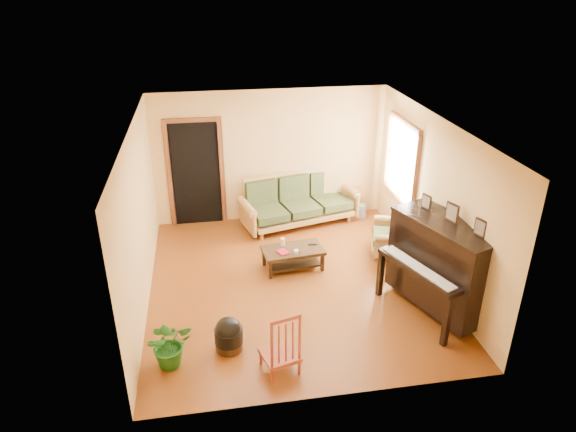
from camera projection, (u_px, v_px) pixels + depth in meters
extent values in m
plane|color=#5A280B|center=(292.00, 282.00, 8.30)|extent=(5.00, 5.00, 0.00)
cube|color=black|center=(196.00, 174.00, 9.85)|extent=(1.08, 0.16, 2.05)
cube|color=white|center=(402.00, 161.00, 9.14)|extent=(0.12, 1.36, 1.46)
cube|color=#A8783D|center=(300.00, 201.00, 10.03)|extent=(2.43, 1.48, 0.97)
cube|color=black|center=(293.00, 258.00, 8.63)|extent=(1.06, 0.66, 0.37)
cube|color=#A8783D|center=(392.00, 233.00, 8.99)|extent=(0.99, 1.01, 0.82)
cube|color=black|center=(441.00, 266.00, 7.38)|extent=(1.44, 1.83, 1.42)
cylinder|color=black|center=(229.00, 338.00, 6.77)|extent=(0.43, 0.43, 0.36)
cube|color=maroon|center=(280.00, 340.00, 6.30)|extent=(0.54, 0.56, 0.91)
cube|color=#AE893A|center=(352.00, 200.00, 10.57)|extent=(0.45, 0.22, 0.59)
cylinder|color=#334C9B|center=(361.00, 211.00, 10.46)|extent=(0.26, 0.26, 0.26)
imported|color=#1D5D1A|center=(170.00, 344.00, 6.44)|extent=(0.69, 0.64, 0.64)
imported|color=maroon|center=(279.00, 253.00, 8.40)|extent=(0.22, 0.25, 0.02)
cylinder|color=silver|center=(283.00, 242.00, 8.64)|extent=(0.10, 0.10, 0.13)
cylinder|color=silver|center=(296.00, 252.00, 8.41)|extent=(0.08, 0.08, 0.06)
cube|color=black|center=(312.00, 244.00, 8.68)|extent=(0.15, 0.06, 0.01)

